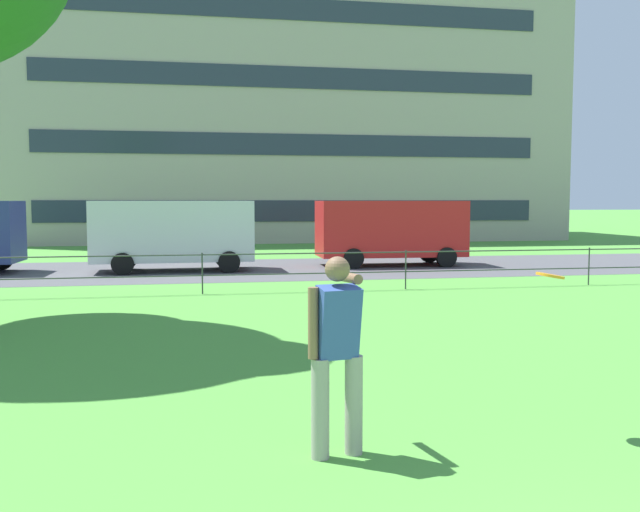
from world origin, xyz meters
The scene contains 7 objects.
street_strip centered at (0.00, 20.72, 0.00)m, with size 80.00×7.43×0.01m, color #4C4C51.
park_fence centered at (0.00, 14.83, 0.68)m, with size 35.75×0.04×1.00m.
person_thrower centered at (-1.55, 3.82, 0.96)m, with size 0.51×0.84×1.77m.
frisbee centered at (0.60, 4.07, 1.54)m, with size 0.28×0.28×0.07m.
panel_van_far_left centered at (-3.36, 20.55, 1.27)m, with size 5.05×2.21×2.24m.
panel_van_center centered at (3.99, 21.10, 1.27)m, with size 5.05×2.20×2.24m.
apartment_building_background centered at (2.59, 40.72, 7.04)m, with size 31.28×14.00×14.07m.
Camera 1 is at (-2.79, -2.07, 2.26)m, focal length 39.06 mm.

